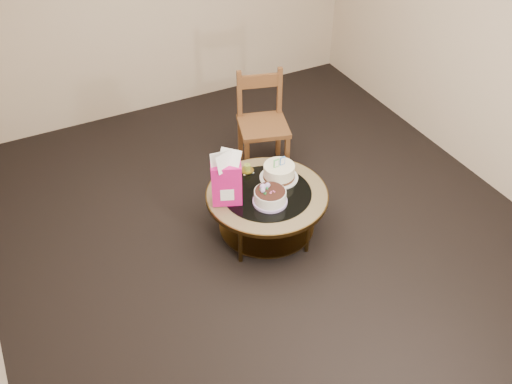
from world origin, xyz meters
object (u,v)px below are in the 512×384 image
dining_chair (262,123)px  decorated_cake (270,197)px  gift_bag (226,178)px  coffee_table (267,200)px  cream_cake (279,172)px

dining_chair → decorated_cake: bearing=-98.0°
decorated_cake → gift_bag: gift_bag is taller
coffee_table → gift_bag: bearing=172.4°
cream_cake → gift_bag: gift_bag is taller
cream_cake → dining_chair: size_ratio=0.33×
cream_cake → dining_chair: (0.25, 0.78, -0.02)m
coffee_table → gift_bag: (-0.34, 0.05, 0.32)m
gift_bag → coffee_table: bearing=14.3°
decorated_cake → dining_chair: size_ratio=0.29×
gift_bag → dining_chair: dining_chair is taller
decorated_cake → dining_chair: bearing=65.7°
coffee_table → decorated_cake: decorated_cake is taller
coffee_table → cream_cake: (0.18, 0.12, 0.14)m
coffee_table → dining_chair: 1.01m
decorated_cake → dining_chair: dining_chair is taller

